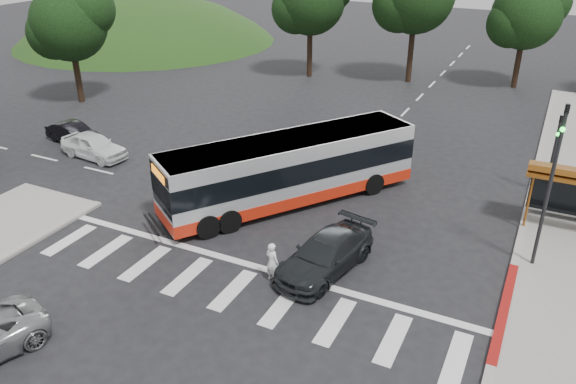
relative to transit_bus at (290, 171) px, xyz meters
The scene contains 15 objects.
ground 3.04m from the transit_bus, 61.68° to the right, with size 140.00×140.00×0.00m, color black.
sidewalk_east 13.59m from the transit_bus, 25.07° to the left, with size 4.00×40.00×0.12m, color gray.
curb_east 11.82m from the transit_bus, 29.22° to the left, with size 0.30×40.00×0.15m, color #9E9991.
curb_east_red 11.19m from the transit_bus, 22.70° to the right, with size 0.32×6.00×0.15m, color maroon.
hillside_nw 41.45m from the transit_bus, 137.99° to the left, with size 44.00×44.00×10.00m, color #1B3D13.
crosswalk_ladder 7.55m from the transit_bus, 80.42° to the right, with size 18.00×2.60×0.01m, color silver.
traffic_signal_ne_tall 11.10m from the transit_bus, ahead, with size 0.18×0.37×6.50m.
traffic_signal_ne_short 12.52m from the transit_bus, 29.84° to the left, with size 0.18×0.37×4.00m.
tree_north_b 27.10m from the transit_bus, 74.19° to the left, with size 5.72×5.33×8.43m.
tree_west_a 22.49m from the transit_bus, 159.40° to the left, with size 5.72×5.33×8.43m.
transit_bus is the anchor object (origin of this frame).
pedestrian 6.55m from the transit_bus, 69.87° to the right, with size 0.58×0.38×1.60m, color white.
dark_sedan 5.99m from the transit_bus, 51.03° to the right, with size 1.97×4.85×1.41m, color #222527.
west_car_white 12.25m from the transit_bus, behind, with size 1.66×4.12×1.40m, color white.
west_car_black 15.02m from the transit_bus, behind, with size 1.30×3.74×1.23m, color black.
Camera 1 is at (9.16, -19.11, 12.19)m, focal length 35.00 mm.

